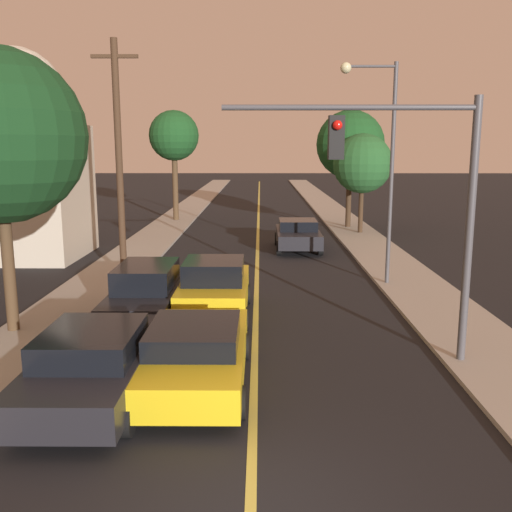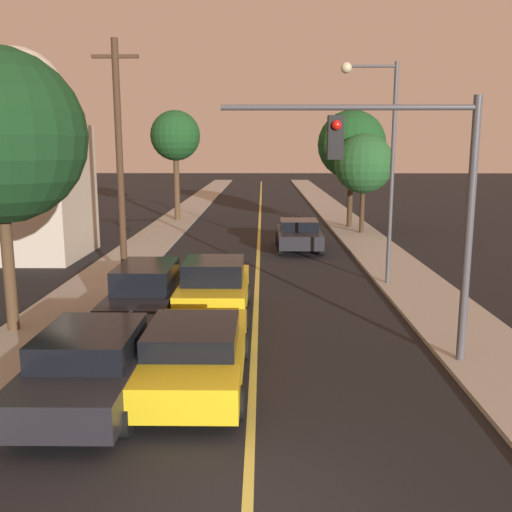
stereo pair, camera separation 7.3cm
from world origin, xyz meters
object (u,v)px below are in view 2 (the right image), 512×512
(car_outer_lane_front, at_px, (94,361))
(domed_building_left, at_px, (22,161))
(tree_left_far, at_px, (175,136))
(utility_pole_left, at_px, (119,158))
(car_near_lane_front, at_px, (194,352))
(tree_right_far, at_px, (352,145))
(streetlamp_right, at_px, (381,145))
(car_near_lane_second, at_px, (214,288))
(car_outer_lane_second, at_px, (148,291))
(tree_right_near, at_px, (364,164))
(traffic_signal_mast, at_px, (410,182))
(car_far_oncoming, at_px, (299,234))

(car_outer_lane_front, height_order, domed_building_left, domed_building_left)
(tree_left_far, bearing_deg, utility_pole_left, -88.11)
(car_near_lane_front, height_order, car_outer_lane_front, car_outer_lane_front)
(tree_right_far, bearing_deg, car_outer_lane_front, -109.69)
(tree_left_far, bearing_deg, tree_right_far, -16.71)
(car_outer_lane_front, distance_m, tree_right_far, 25.21)
(streetlamp_right, height_order, utility_pole_left, utility_pole_left)
(car_near_lane_second, bearing_deg, streetlamp_right, 34.66)
(car_outer_lane_second, bearing_deg, tree_right_near, 61.20)
(tree_right_near, relative_size, tree_right_far, 0.80)
(car_outer_lane_front, xyz_separation_m, traffic_signal_mast, (6.34, 1.84, 3.31))
(car_far_oncoming, bearing_deg, utility_pole_left, 43.59)
(domed_building_left, bearing_deg, utility_pole_left, -40.69)
(car_near_lane_front, height_order, domed_building_left, domed_building_left)
(traffic_signal_mast, bearing_deg, car_near_lane_front, -164.86)
(car_far_oncoming, bearing_deg, tree_right_far, -115.62)
(car_near_lane_front, height_order, car_near_lane_second, car_near_lane_second)
(streetlamp_right, height_order, tree_right_far, streetlamp_right)
(streetlamp_right, distance_m, tree_left_far, 19.88)
(car_outer_lane_front, distance_m, streetlamp_right, 12.35)
(tree_right_far, bearing_deg, tree_right_near, -81.86)
(domed_building_left, bearing_deg, tree_right_far, 29.98)
(streetlamp_right, bearing_deg, car_near_lane_second, -145.34)
(car_outer_lane_second, xyz_separation_m, domed_building_left, (-7.15, 9.21, 3.39))
(car_outer_lane_front, bearing_deg, car_near_lane_front, 18.59)
(car_near_lane_second, xyz_separation_m, tree_right_near, (6.86, 15.59, 3.07))
(traffic_signal_mast, relative_size, tree_left_far, 0.82)
(car_near_lane_front, height_order, tree_left_far, tree_left_far)
(car_near_lane_second, xyz_separation_m, utility_pole_left, (-3.63, 4.34, 3.60))
(car_far_oncoming, xyz_separation_m, tree_right_near, (3.78, 4.87, 3.15))
(streetlamp_right, xyz_separation_m, domed_building_left, (-14.32, 5.28, -0.67))
(traffic_signal_mast, bearing_deg, tree_left_far, 109.28)
(car_near_lane_second, relative_size, traffic_signal_mast, 0.72)
(streetlamp_right, relative_size, domed_building_left, 0.83)
(utility_pole_left, bearing_deg, car_outer_lane_front, -79.74)
(car_far_oncoming, bearing_deg, car_near_lane_front, 78.84)
(car_near_lane_second, relative_size, streetlamp_right, 0.56)
(car_outer_lane_second, relative_size, utility_pole_left, 0.62)
(tree_right_near, bearing_deg, tree_right_far, 98.14)
(tree_right_far, bearing_deg, tree_left_far, 163.29)
(traffic_signal_mast, distance_m, tree_left_far, 26.30)
(car_far_oncoming, relative_size, domed_building_left, 0.48)
(traffic_signal_mast, bearing_deg, tree_right_far, 84.59)
(streetlamp_right, distance_m, tree_right_near, 12.05)
(streetlamp_right, distance_m, utility_pole_left, 8.99)
(tree_left_far, relative_size, tree_right_far, 1.03)
(streetlamp_right, distance_m, domed_building_left, 15.28)
(car_outer_lane_front, height_order, tree_left_far, tree_left_far)
(car_near_lane_second, xyz_separation_m, tree_right_far, (6.52, 17.91, 4.09))
(car_near_lane_front, bearing_deg, car_near_lane_second, 90.00)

